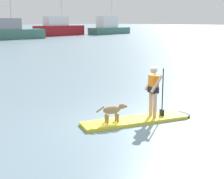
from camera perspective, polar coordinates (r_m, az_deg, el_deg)
ground_plane at (r=10.02m, az=4.18°, el=-5.89°), size 400.00×400.00×0.00m
paddleboard at (r=10.10m, az=5.36°, el=-5.45°), size 3.71×2.22×0.10m
person_paddler at (r=10.04m, az=7.57°, el=0.29°), size 0.68×0.60×1.64m
dog at (r=9.58m, az=0.24°, el=-3.77°), size 0.96×0.49×0.55m
moored_boat_far_starboard at (r=56.19m, az=-18.38°, el=9.97°), size 11.97×5.47×11.52m
moored_boat_port at (r=66.55m, az=-9.58°, el=10.87°), size 11.73×3.23×11.41m
moored_boat_outer at (r=73.17m, az=-0.57°, el=11.17°), size 11.54×3.48×10.66m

